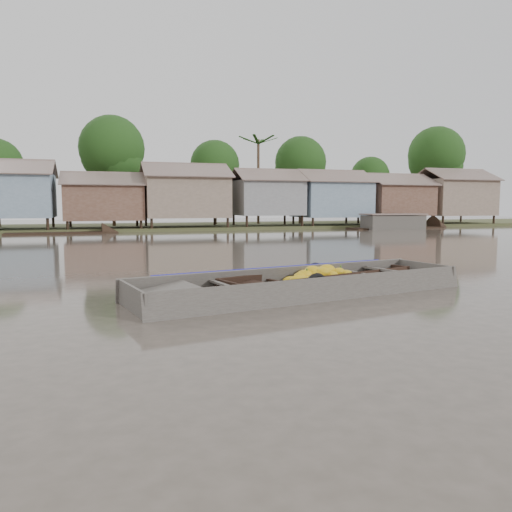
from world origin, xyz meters
name	(u,v)px	position (x,y,z in m)	size (l,w,h in m)	color
ground	(286,293)	(0.00, 0.00, 0.00)	(120.00, 120.00, 0.00)	#484037
riverbank	(187,192)	(3.03, 31.86, 3.07)	(120.00, 12.47, 10.22)	#384723
banana_boat	(319,281)	(1.07, 0.47, 0.16)	(5.73, 3.04, 0.79)	black
viewer_boat	(302,291)	(0.32, -0.24, 0.08)	(8.44, 3.69, 0.66)	#423C38
distant_boats	(333,228)	(13.24, 24.43, 0.23)	(44.63, 15.73, 1.38)	black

